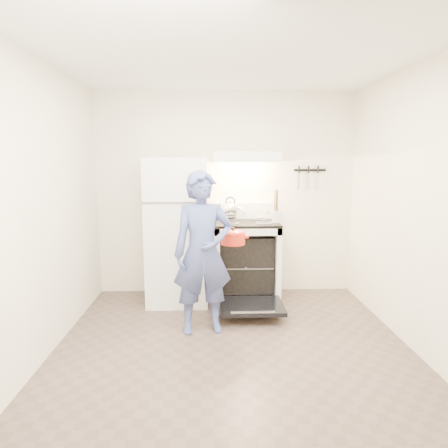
{
  "coord_description": "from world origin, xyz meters",
  "views": [
    {
      "loc": [
        -0.2,
        -3.19,
        1.67
      ],
      "look_at": [
        -0.05,
        1.0,
        1.0
      ],
      "focal_mm": 32.0,
      "sensor_mm": 36.0,
      "label": 1
    }
  ],
  "objects_px": {
    "stove_body": "(246,262)",
    "dutch_oven": "(233,239)",
    "refrigerator": "(178,231)",
    "person": "(203,253)",
    "tea_kettle": "(230,208)"
  },
  "relations": [
    {
      "from": "tea_kettle",
      "to": "dutch_oven",
      "type": "distance_m",
      "value": 0.88
    },
    {
      "from": "stove_body",
      "to": "dutch_oven",
      "type": "bearing_deg",
      "value": -106.46
    },
    {
      "from": "stove_body",
      "to": "person",
      "type": "bearing_deg",
      "value": -118.6
    },
    {
      "from": "tea_kettle",
      "to": "person",
      "type": "distance_m",
      "value": 1.2
    },
    {
      "from": "tea_kettle",
      "to": "person",
      "type": "xyz_separation_m",
      "value": [
        -0.32,
        -1.11,
        -0.3
      ]
    },
    {
      "from": "refrigerator",
      "to": "stove_body",
      "type": "height_order",
      "value": "refrigerator"
    },
    {
      "from": "dutch_oven",
      "to": "stove_body",
      "type": "bearing_deg",
      "value": 73.54
    },
    {
      "from": "stove_body",
      "to": "tea_kettle",
      "type": "height_order",
      "value": "tea_kettle"
    },
    {
      "from": "refrigerator",
      "to": "person",
      "type": "height_order",
      "value": "refrigerator"
    },
    {
      "from": "stove_body",
      "to": "dutch_oven",
      "type": "height_order",
      "value": "dutch_oven"
    },
    {
      "from": "stove_body",
      "to": "dutch_oven",
      "type": "xyz_separation_m",
      "value": [
        -0.19,
        -0.66,
        0.42
      ]
    },
    {
      "from": "refrigerator",
      "to": "dutch_oven",
      "type": "bearing_deg",
      "value": -45.86
    },
    {
      "from": "person",
      "to": "stove_body",
      "type": "bearing_deg",
      "value": 52.41
    },
    {
      "from": "person",
      "to": "tea_kettle",
      "type": "bearing_deg",
      "value": 64.99
    },
    {
      "from": "tea_kettle",
      "to": "refrigerator",
      "type": "bearing_deg",
      "value": -160.47
    }
  ]
}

